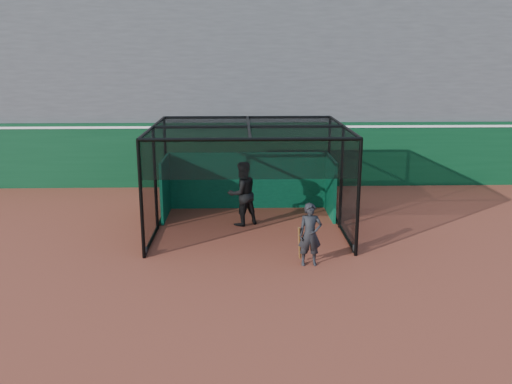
{
  "coord_description": "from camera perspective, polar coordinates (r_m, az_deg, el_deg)",
  "views": [
    {
      "loc": [
        0.58,
        -12.32,
        5.08
      ],
      "look_at": [
        1.0,
        2.0,
        1.4
      ],
      "focal_mm": 38.0,
      "sensor_mm": 36.0,
      "label": 1
    }
  ],
  "objects": [
    {
      "name": "outfield_wall",
      "position": [
        21.17,
        -3.24,
        4.07
      ],
      "size": [
        50.0,
        0.5,
        2.5
      ],
      "color": "#0A371B",
      "rests_on": "ground"
    },
    {
      "name": "batter",
      "position": [
        16.31,
        -1.47,
        -0.17
      ],
      "size": [
        1.19,
        1.11,
        1.95
      ],
      "primitive_type": "imported",
      "rotation": [
        0.0,
        0.0,
        3.66
      ],
      "color": "black",
      "rests_on": "ground"
    },
    {
      "name": "on_deck_player",
      "position": [
        13.31,
        5.7,
        -4.49
      ],
      "size": [
        0.62,
        0.42,
        1.57
      ],
      "color": "black",
      "rests_on": "ground"
    },
    {
      "name": "batting_cage",
      "position": [
        15.83,
        -0.76,
        1.41
      ],
      "size": [
        5.54,
        4.76,
        3.05
      ],
      "color": "black",
      "rests_on": "ground"
    },
    {
      "name": "ground",
      "position": [
        13.34,
        -4.09,
        -8.02
      ],
      "size": [
        120.0,
        120.0,
        0.0
      ],
      "primitive_type": "plane",
      "color": "brown",
      "rests_on": "ground"
    },
    {
      "name": "grandstand",
      "position": [
        24.6,
        -3.12,
        12.99
      ],
      "size": [
        50.0,
        7.85,
        8.95
      ],
      "color": "#4C4C4F",
      "rests_on": "ground"
    }
  ]
}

